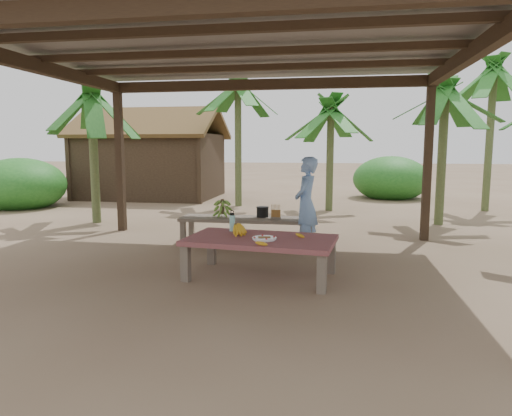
% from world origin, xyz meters
% --- Properties ---
extents(ground, '(80.00, 80.00, 0.00)m').
position_xyz_m(ground, '(0.00, 0.00, 0.00)').
color(ground, brown).
rests_on(ground, ground).
extents(pavilion, '(6.60, 5.60, 2.95)m').
position_xyz_m(pavilion, '(-0.01, -0.01, 2.78)').
color(pavilion, black).
rests_on(pavilion, ground).
extents(work_table, '(1.90, 1.20, 0.50)m').
position_xyz_m(work_table, '(0.36, -0.42, 0.43)').
color(work_table, brown).
rests_on(work_table, ground).
extents(bench, '(2.20, 0.61, 0.45)m').
position_xyz_m(bench, '(-0.17, 1.43, 0.39)').
color(bench, brown).
rests_on(bench, ground).
extents(ripe_banana_bunch, '(0.30, 0.28, 0.16)m').
position_xyz_m(ripe_banana_bunch, '(0.01, -0.29, 0.58)').
color(ripe_banana_bunch, yellow).
rests_on(ripe_banana_bunch, work_table).
extents(plate, '(0.29, 0.29, 0.04)m').
position_xyz_m(plate, '(0.42, -0.56, 0.52)').
color(plate, white).
rests_on(plate, work_table).
extents(loose_banana_front, '(0.16, 0.08, 0.04)m').
position_xyz_m(loose_banana_front, '(0.44, -0.86, 0.52)').
color(loose_banana_front, yellow).
rests_on(loose_banana_front, work_table).
extents(loose_banana_side, '(0.14, 0.15, 0.04)m').
position_xyz_m(loose_banana_side, '(0.83, -0.31, 0.52)').
color(loose_banana_side, yellow).
rests_on(loose_banana_side, work_table).
extents(water_flask, '(0.07, 0.07, 0.28)m').
position_xyz_m(water_flask, '(-0.09, -0.05, 0.62)').
color(water_flask, '#45D9C9').
rests_on(water_flask, work_table).
extents(green_banana_stalk, '(0.28, 0.28, 0.32)m').
position_xyz_m(green_banana_stalk, '(-0.58, 1.43, 0.61)').
color(green_banana_stalk, '#598C2D').
rests_on(green_banana_stalk, bench).
extents(cooking_pot, '(0.20, 0.20, 0.17)m').
position_xyz_m(cooking_pot, '(0.07, 1.54, 0.53)').
color(cooking_pot, black).
rests_on(cooking_pot, bench).
extents(skewer_rack, '(0.18, 0.08, 0.24)m').
position_xyz_m(skewer_rack, '(0.32, 1.38, 0.57)').
color(skewer_rack, '#A57F47').
rests_on(skewer_rack, bench).
extents(woman, '(0.45, 0.59, 1.46)m').
position_xyz_m(woman, '(0.81, 1.24, 0.73)').
color(woman, '#6B8FCA').
rests_on(woman, ground).
extents(hut, '(4.40, 3.43, 2.85)m').
position_xyz_m(hut, '(-4.50, 8.00, 1.10)').
color(hut, black).
rests_on(hut, ground).
extents(banana_plant_ne, '(1.80, 1.80, 2.97)m').
position_xyz_m(banana_plant_ne, '(3.40, 4.02, 2.49)').
color(banana_plant_ne, '#596638').
rests_on(banana_plant_ne, ground).
extents(banana_plant_n, '(1.80, 1.80, 2.78)m').
position_xyz_m(banana_plant_n, '(1.12, 5.80, 2.30)').
color(banana_plant_n, '#596638').
rests_on(banana_plant_n, ground).
extents(banana_plant_nw, '(1.80, 1.80, 3.49)m').
position_xyz_m(banana_plant_nw, '(-1.33, 6.26, 2.99)').
color(banana_plant_nw, '#596638').
rests_on(banana_plant_nw, ground).
extents(banana_plant_w, '(1.80, 1.80, 2.89)m').
position_xyz_m(banana_plant_w, '(-3.75, 3.06, 2.41)').
color(banana_plant_w, '#596638').
rests_on(banana_plant_w, ground).
extents(banana_plant_far, '(1.80, 1.80, 3.73)m').
position_xyz_m(banana_plant_far, '(5.02, 6.37, 3.22)').
color(banana_plant_far, '#596638').
rests_on(banana_plant_far, ground).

